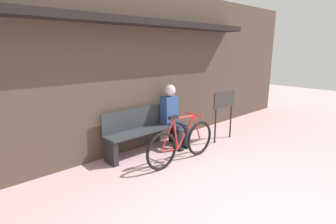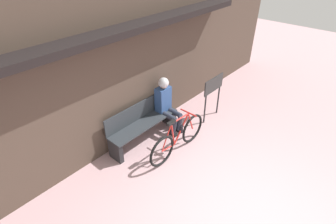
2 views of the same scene
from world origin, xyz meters
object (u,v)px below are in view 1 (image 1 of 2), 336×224
(park_bench_near, at_px, (145,131))
(signboard, at_px, (224,104))
(person_seated, at_px, (172,111))
(bicycle, at_px, (182,143))

(park_bench_near, xyz_separation_m, signboard, (1.72, -0.65, 0.40))
(park_bench_near, relative_size, person_seated, 1.33)
(bicycle, bearing_deg, person_seated, 58.26)
(bicycle, xyz_separation_m, person_seated, (0.46, 0.74, 0.38))
(bicycle, bearing_deg, park_bench_near, 102.97)
(person_seated, bearing_deg, park_bench_near, 170.83)
(signboard, bearing_deg, park_bench_near, 159.30)
(signboard, bearing_deg, person_seated, 152.95)
(signboard, bearing_deg, bicycle, -172.66)
(park_bench_near, xyz_separation_m, bicycle, (0.19, -0.85, -0.05))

